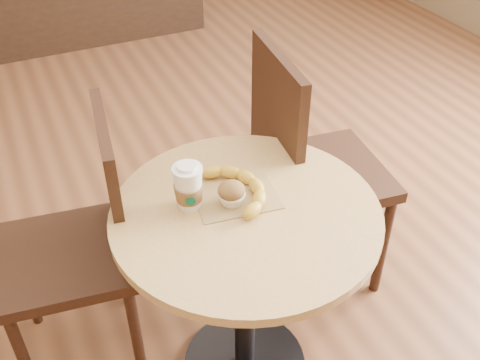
{
  "coord_description": "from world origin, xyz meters",
  "views": [
    {
      "loc": [
        -0.46,
        -1.18,
        1.8
      ],
      "look_at": [
        0.07,
        -0.04,
        0.83
      ],
      "focal_mm": 42.0,
      "sensor_mm": 36.0,
      "label": 1
    }
  ],
  "objects_px": {
    "chair_right": "(307,165)",
    "muffin": "(232,193)",
    "coffee_cup": "(188,188)",
    "banana": "(240,188)",
    "cafe_table": "(245,257)",
    "chair_left": "(83,241)"
  },
  "relations": [
    {
      "from": "chair_right",
      "to": "muffin",
      "type": "relative_size",
      "value": 12.63
    },
    {
      "from": "coffee_cup",
      "to": "banana",
      "type": "height_order",
      "value": "coffee_cup"
    },
    {
      "from": "chair_right",
      "to": "muffin",
      "type": "xyz_separation_m",
      "value": [
        -0.43,
        -0.28,
        0.22
      ]
    },
    {
      "from": "cafe_table",
      "to": "coffee_cup",
      "type": "bearing_deg",
      "value": 148.63
    },
    {
      "from": "chair_right",
      "to": "banana",
      "type": "bearing_deg",
      "value": 129.62
    },
    {
      "from": "chair_left",
      "to": "coffee_cup",
      "type": "height_order",
      "value": "chair_left"
    },
    {
      "from": "muffin",
      "to": "banana",
      "type": "relative_size",
      "value": 0.28
    },
    {
      "from": "cafe_table",
      "to": "muffin",
      "type": "bearing_deg",
      "value": 121.64
    },
    {
      "from": "banana",
      "to": "cafe_table",
      "type": "bearing_deg",
      "value": -106.48
    },
    {
      "from": "chair_left",
      "to": "banana",
      "type": "distance_m",
      "value": 0.57
    },
    {
      "from": "coffee_cup",
      "to": "banana",
      "type": "distance_m",
      "value": 0.16
    },
    {
      "from": "chair_left",
      "to": "muffin",
      "type": "bearing_deg",
      "value": 64.42
    },
    {
      "from": "coffee_cup",
      "to": "muffin",
      "type": "xyz_separation_m",
      "value": [
        0.11,
        -0.04,
        -0.03
      ]
    },
    {
      "from": "chair_left",
      "to": "banana",
      "type": "height_order",
      "value": "chair_left"
    },
    {
      "from": "chair_right",
      "to": "banana",
      "type": "height_order",
      "value": "chair_right"
    },
    {
      "from": "chair_left",
      "to": "chair_right",
      "type": "relative_size",
      "value": 0.94
    },
    {
      "from": "cafe_table",
      "to": "muffin",
      "type": "distance_m",
      "value": 0.23
    },
    {
      "from": "cafe_table",
      "to": "banana",
      "type": "bearing_deg",
      "value": 77.79
    },
    {
      "from": "chair_right",
      "to": "coffee_cup",
      "type": "height_order",
      "value": "chair_right"
    },
    {
      "from": "muffin",
      "to": "coffee_cup",
      "type": "bearing_deg",
      "value": 159.25
    },
    {
      "from": "muffin",
      "to": "banana",
      "type": "xyz_separation_m",
      "value": [
        0.04,
        0.03,
        -0.02
      ]
    },
    {
      "from": "cafe_table",
      "to": "coffee_cup",
      "type": "distance_m",
      "value": 0.3
    }
  ]
}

